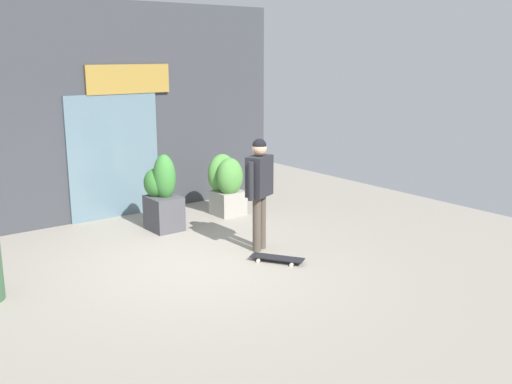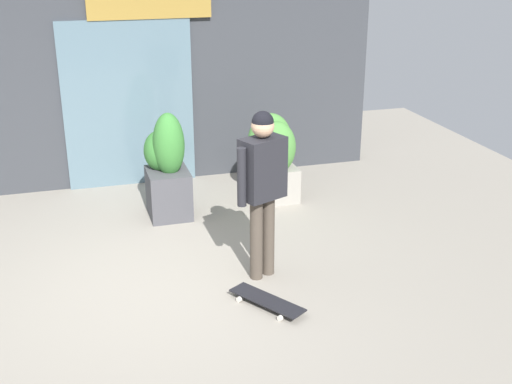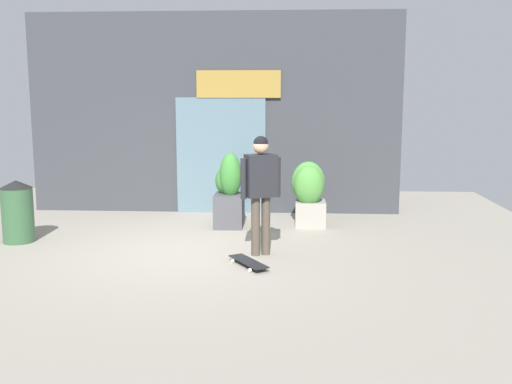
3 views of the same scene
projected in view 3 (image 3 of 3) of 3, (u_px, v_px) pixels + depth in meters
name	position (u px, v px, depth m)	size (l,w,h in m)	color
ground_plane	(188.00, 252.00, 8.90)	(12.00, 12.00, 0.00)	gray
building_facade	(214.00, 115.00, 11.77)	(7.36, 0.31, 3.93)	#383A3F
skateboarder	(261.00, 182.00, 8.59)	(0.57, 0.41, 1.75)	#4C4238
skateboard	(248.00, 262.00, 8.16)	(0.61, 0.79, 0.08)	black
planter_box_left	(229.00, 193.00, 10.57)	(0.51, 0.68, 1.33)	#47474C
planter_box_right	(309.00, 191.00, 10.61)	(0.61, 0.66, 1.16)	gray
trash_bin	(17.00, 211.00, 9.46)	(0.50, 0.50, 1.00)	#335938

